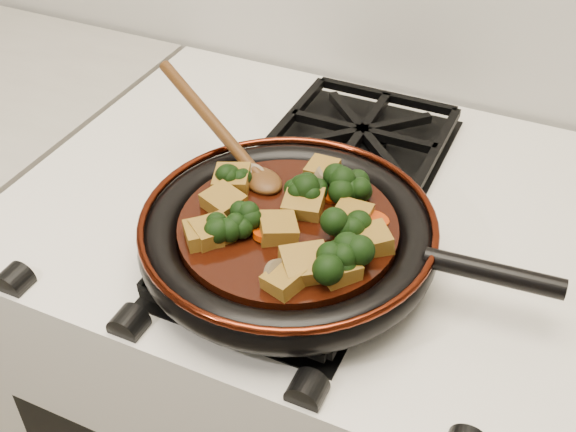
% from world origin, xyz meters
% --- Properties ---
extents(stove, '(0.76, 0.60, 0.90)m').
position_xyz_m(stove, '(0.00, 1.69, 0.45)').
color(stove, silver).
rests_on(stove, ground).
extents(burner_grate_front, '(0.23, 0.23, 0.03)m').
position_xyz_m(burner_grate_front, '(0.00, 1.55, 0.91)').
color(burner_grate_front, black).
rests_on(burner_grate_front, stove).
extents(burner_grate_back, '(0.23, 0.23, 0.03)m').
position_xyz_m(burner_grate_back, '(0.00, 1.83, 0.91)').
color(burner_grate_back, black).
rests_on(burner_grate_back, stove).
extents(skillet, '(0.45, 0.33, 0.05)m').
position_xyz_m(skillet, '(0.01, 1.57, 0.94)').
color(skillet, black).
rests_on(skillet, burner_grate_front).
extents(braising_sauce, '(0.24, 0.24, 0.02)m').
position_xyz_m(braising_sauce, '(0.01, 1.57, 0.95)').
color(braising_sauce, black).
rests_on(braising_sauce, skillet).
extents(tofu_cube_0, '(0.05, 0.05, 0.03)m').
position_xyz_m(tofu_cube_0, '(0.01, 1.60, 0.97)').
color(tofu_cube_0, brown).
rests_on(tofu_cube_0, braising_sauce).
extents(tofu_cube_1, '(0.04, 0.04, 0.02)m').
position_xyz_m(tofu_cube_1, '(0.01, 1.66, 0.97)').
color(tofu_cube_1, brown).
rests_on(tofu_cube_1, braising_sauce).
extents(tofu_cube_2, '(0.04, 0.04, 0.02)m').
position_xyz_m(tofu_cube_2, '(0.07, 1.60, 0.97)').
color(tofu_cube_2, brown).
rests_on(tofu_cube_2, braising_sauce).
extents(tofu_cube_3, '(0.04, 0.04, 0.02)m').
position_xyz_m(tofu_cube_3, '(0.04, 1.48, 0.97)').
color(tofu_cube_3, brown).
rests_on(tofu_cube_3, braising_sauce).
extents(tofu_cube_4, '(0.05, 0.05, 0.03)m').
position_xyz_m(tofu_cube_4, '(-0.07, 1.56, 0.97)').
color(tofu_cube_4, brown).
rests_on(tofu_cube_4, braising_sauce).
extents(tofu_cube_5, '(0.05, 0.05, 0.02)m').
position_xyz_m(tofu_cube_5, '(-0.05, 1.51, 0.97)').
color(tofu_cube_5, brown).
rests_on(tofu_cube_5, braising_sauce).
extents(tofu_cube_6, '(0.05, 0.05, 0.02)m').
position_xyz_m(tofu_cube_6, '(0.09, 1.52, 0.97)').
color(tofu_cube_6, brown).
rests_on(tofu_cube_6, braising_sauce).
extents(tofu_cube_7, '(0.06, 0.06, 0.03)m').
position_xyz_m(tofu_cube_7, '(0.10, 1.57, 0.97)').
color(tofu_cube_7, brown).
rests_on(tofu_cube_7, braising_sauce).
extents(tofu_cube_8, '(0.05, 0.05, 0.03)m').
position_xyz_m(tofu_cube_8, '(-0.08, 1.60, 0.97)').
color(tofu_cube_8, brown).
rests_on(tofu_cube_8, braising_sauce).
extents(tofu_cube_9, '(0.07, 0.06, 0.03)m').
position_xyz_m(tofu_cube_9, '(0.06, 1.51, 0.97)').
color(tofu_cube_9, brown).
rests_on(tofu_cube_9, braising_sauce).
extents(tofu_cube_10, '(0.05, 0.05, 0.02)m').
position_xyz_m(tofu_cube_10, '(-0.06, 1.51, 0.97)').
color(tofu_cube_10, brown).
rests_on(tofu_cube_10, braising_sauce).
extents(tofu_cube_11, '(0.06, 0.06, 0.03)m').
position_xyz_m(tofu_cube_11, '(0.01, 1.55, 0.97)').
color(tofu_cube_11, brown).
rests_on(tofu_cube_11, braising_sauce).
extents(broccoli_floret_0, '(0.09, 0.09, 0.06)m').
position_xyz_m(broccoli_floret_0, '(0.04, 1.64, 0.97)').
color(broccoli_floret_0, black).
rests_on(broccoli_floret_0, braising_sauce).
extents(broccoli_floret_1, '(0.10, 0.08, 0.07)m').
position_xyz_m(broccoli_floret_1, '(0.02, 1.62, 0.97)').
color(broccoli_floret_1, black).
rests_on(broccoli_floret_1, braising_sauce).
extents(broccoli_floret_2, '(0.07, 0.07, 0.07)m').
position_xyz_m(broccoli_floret_2, '(-0.04, 1.53, 0.97)').
color(broccoli_floret_2, black).
rests_on(broccoli_floret_2, braising_sauce).
extents(broccoli_floret_3, '(0.08, 0.09, 0.07)m').
position_xyz_m(broccoli_floret_3, '(0.05, 1.64, 0.97)').
color(broccoli_floret_3, black).
rests_on(broccoli_floret_3, braising_sauce).
extents(broccoli_floret_4, '(0.08, 0.09, 0.07)m').
position_xyz_m(broccoli_floret_4, '(0.07, 1.58, 0.97)').
color(broccoli_floret_4, black).
rests_on(broccoli_floret_4, braising_sauce).
extents(broccoli_floret_5, '(0.09, 0.08, 0.06)m').
position_xyz_m(broccoli_floret_5, '(0.09, 1.51, 0.97)').
color(broccoli_floret_5, black).
rests_on(broccoli_floret_5, braising_sauce).
extents(broccoli_floret_6, '(0.08, 0.08, 0.06)m').
position_xyz_m(broccoli_floret_6, '(-0.05, 1.52, 0.97)').
color(broccoli_floret_6, black).
rests_on(broccoli_floret_6, braising_sauce).
extents(broccoli_floret_7, '(0.09, 0.08, 0.06)m').
position_xyz_m(broccoli_floret_7, '(0.09, 1.54, 0.97)').
color(broccoli_floret_7, black).
rests_on(broccoli_floret_7, braising_sauce).
extents(broccoli_floret_8, '(0.09, 0.09, 0.08)m').
position_xyz_m(broccoli_floret_8, '(0.01, 1.61, 0.97)').
color(broccoli_floret_8, black).
rests_on(broccoli_floret_8, braising_sauce).
extents(broccoli_floret_9, '(0.09, 0.09, 0.06)m').
position_xyz_m(broccoli_floret_9, '(-0.07, 1.60, 0.97)').
color(broccoli_floret_9, black).
rests_on(broccoli_floret_9, braising_sauce).
extents(carrot_coin_0, '(0.03, 0.03, 0.02)m').
position_xyz_m(carrot_coin_0, '(0.03, 1.63, 0.96)').
color(carrot_coin_0, '#AB2E04').
rests_on(carrot_coin_0, braising_sauce).
extents(carrot_coin_1, '(0.03, 0.03, 0.02)m').
position_xyz_m(carrot_coin_1, '(0.02, 1.63, 0.96)').
color(carrot_coin_1, '#AB2E04').
rests_on(carrot_coin_1, braising_sauce).
extents(carrot_coin_2, '(0.03, 0.03, 0.01)m').
position_xyz_m(carrot_coin_2, '(-0.00, 1.54, 0.96)').
color(carrot_coin_2, '#AB2E04').
rests_on(carrot_coin_2, braising_sauce).
extents(carrot_coin_3, '(0.03, 0.03, 0.02)m').
position_xyz_m(carrot_coin_3, '(0.09, 1.61, 0.96)').
color(carrot_coin_3, '#AB2E04').
rests_on(carrot_coin_3, braising_sauce).
extents(carrot_coin_4, '(0.03, 0.03, 0.01)m').
position_xyz_m(carrot_coin_4, '(-0.04, 1.55, 0.96)').
color(carrot_coin_4, '#AB2E04').
rests_on(carrot_coin_4, braising_sauce).
extents(mushroom_slice_0, '(0.05, 0.05, 0.03)m').
position_xyz_m(mushroom_slice_0, '(0.02, 1.65, 0.97)').
color(mushroom_slice_0, brown).
rests_on(mushroom_slice_0, braising_sauce).
extents(mushroom_slice_1, '(0.04, 0.04, 0.02)m').
position_xyz_m(mushroom_slice_1, '(-0.06, 1.62, 0.97)').
color(mushroom_slice_1, brown).
rests_on(mushroom_slice_1, braising_sauce).
extents(mushroom_slice_2, '(0.03, 0.04, 0.03)m').
position_xyz_m(mushroom_slice_2, '(0.04, 1.48, 0.97)').
color(mushroom_slice_2, brown).
rests_on(mushroom_slice_2, braising_sauce).
extents(wooden_spoon, '(0.14, 0.09, 0.22)m').
position_xyz_m(wooden_spoon, '(-0.10, 1.65, 0.98)').
color(wooden_spoon, '#4A2A0F').
rests_on(wooden_spoon, braising_sauce).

